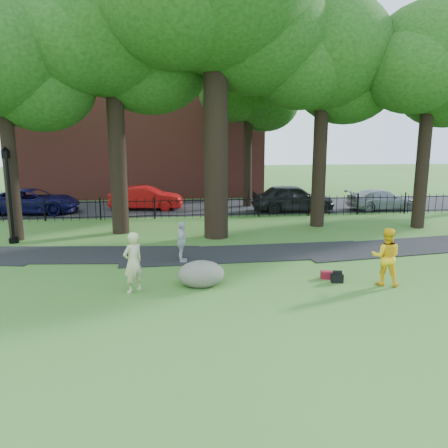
{
  "coord_description": "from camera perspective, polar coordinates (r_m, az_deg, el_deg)",
  "views": [
    {
      "loc": [
        -1.97,
        -12.67,
        4.53
      ],
      "look_at": [
        -0.23,
        2.0,
        1.6
      ],
      "focal_mm": 35.0,
      "sensor_mm": 36.0,
      "label": 1
    }
  ],
  "objects": [
    {
      "name": "backpack",
      "position": [
        14.45,
        14.55,
        -6.86
      ],
      "size": [
        0.4,
        0.28,
        0.28
      ],
      "primitive_type": "cube",
      "rotation": [
        0.0,
        0.0,
        -0.13
      ],
      "color": "black",
      "rests_on": "ground"
    },
    {
      "name": "pedestrian",
      "position": [
        16.12,
        -5.55,
        -2.37
      ],
      "size": [
        0.45,
        0.92,
        1.52
      ],
      "primitive_type": "imported",
      "rotation": [
        0.0,
        0.0,
        1.48
      ],
      "color": "silver",
      "rests_on": "ground"
    },
    {
      "name": "grey_car",
      "position": [
        27.44,
        8.97,
        3.38
      ],
      "size": [
        5.05,
        2.09,
        1.71
      ],
      "primitive_type": "imported",
      "rotation": [
        0.0,
        0.0,
        1.56
      ],
      "color": "black",
      "rests_on": "ground"
    },
    {
      "name": "brick_building",
      "position": [
        36.76,
        -10.2,
        13.33
      ],
      "size": [
        18.0,
        8.0,
        12.0
      ],
      "primitive_type": "cube",
      "color": "brown",
      "rests_on": "ground"
    },
    {
      "name": "red_sedan",
      "position": [
        28.33,
        -10.13,
        3.37
      ],
      "size": [
        4.73,
        2.12,
        1.51
      ],
      "primitive_type": "imported",
      "rotation": [
        0.0,
        0.0,
        1.45
      ],
      "color": "#B40D0E",
      "rests_on": "ground"
    },
    {
      "name": "navy_van",
      "position": [
        28.79,
        -23.69,
        2.73
      ],
      "size": [
        5.55,
        2.77,
        1.51
      ],
      "primitive_type": "imported",
      "rotation": [
        0.0,
        0.0,
        1.52
      ],
      "color": "#0C0C3C",
      "rests_on": "ground"
    },
    {
      "name": "big_tree",
      "position": [
        20.65,
        -0.75,
        26.98
      ],
      "size": [
        10.08,
        8.61,
        14.37
      ],
      "color": "black",
      "rests_on": "ground"
    },
    {
      "name": "tree_row",
      "position": [
        21.52,
        -0.04,
        20.9
      ],
      "size": [
        26.82,
        7.96,
        12.42
      ],
      "color": "black",
      "rests_on": "ground"
    },
    {
      "name": "ground",
      "position": [
        13.6,
        1.97,
        -8.26
      ],
      "size": [
        120.0,
        120.0,
        0.0
      ],
      "primitive_type": "plane",
      "color": "#3D6724",
      "rests_on": "ground"
    },
    {
      "name": "street",
      "position": [
        29.09,
        -2.8,
        2.24
      ],
      "size": [
        80.0,
        7.0,
        0.02
      ],
      "primitive_type": "cube",
      "color": "black",
      "rests_on": "ground"
    },
    {
      "name": "red_bag",
      "position": [
        14.74,
        13.24,
        -6.49
      ],
      "size": [
        0.39,
        0.28,
        0.25
      ],
      "primitive_type": "cube",
      "rotation": [
        0.0,
        0.0,
        -0.14
      ],
      "color": "maroon",
      "rests_on": "ground"
    },
    {
      "name": "boulder",
      "position": [
        13.65,
        -3.02,
        -6.32
      ],
      "size": [
        1.76,
        1.57,
        0.85
      ],
      "primitive_type": "ellipsoid",
      "rotation": [
        0.0,
        0.0,
        0.4
      ],
      "color": "#645D53",
      "rests_on": "ground"
    },
    {
      "name": "footpath",
      "position": [
        17.43,
        3.28,
        -3.87
      ],
      "size": [
        36.07,
        3.85,
        0.03
      ],
      "primitive_type": "cube",
      "rotation": [
        0.0,
        0.0,
        0.03
      ],
      "color": "black",
      "rests_on": "ground"
    },
    {
      "name": "lamppost",
      "position": [
        20.91,
        -26.2,
        3.23
      ],
      "size": [
        0.41,
        0.41,
        4.17
      ],
      "rotation": [
        0.0,
        0.0,
        -0.17
      ],
      "color": "black",
      "rests_on": "ground"
    },
    {
      "name": "silver_car",
      "position": [
        29.61,
        19.87,
        3.01
      ],
      "size": [
        4.58,
        2.13,
        1.29
      ],
      "primitive_type": "imported",
      "rotation": [
        0.0,
        0.0,
        1.64
      ],
      "color": "#999BA1",
      "rests_on": "ground"
    },
    {
      "name": "man",
      "position": [
        14.46,
        20.4,
        -4.02
      ],
      "size": [
        1.08,
        0.98,
        1.82
      ],
      "primitive_type": "imported",
      "rotation": [
        0.0,
        0.0,
        2.74
      ],
      "color": "yellow",
      "rests_on": "ground"
    },
    {
      "name": "woman",
      "position": [
        13.22,
        -11.8,
        -4.92
      ],
      "size": [
        0.79,
        0.77,
        1.83
      ],
      "primitive_type": "imported",
      "rotation": [
        0.0,
        0.0,
        3.87
      ],
      "color": "#CDC28C",
      "rests_on": "ground"
    },
    {
      "name": "iron_fence",
      "position": [
        25.06,
        -2.17,
        2.18
      ],
      "size": [
        44.0,
        0.04,
        1.2
      ],
      "color": "black",
      "rests_on": "ground"
    }
  ]
}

